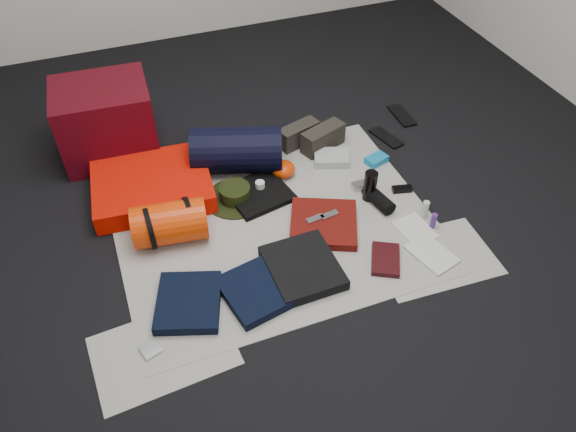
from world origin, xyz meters
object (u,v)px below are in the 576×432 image
object	(u,v)px
navy_duffel	(237,150)
compact_camera	(360,186)
sleeping_pad	(152,185)
paperback_book	(386,259)
stuff_sack	(170,223)
water_bottle	(370,186)
red_cabinet	(106,121)

from	to	relation	value
navy_duffel	compact_camera	world-z (taller)	navy_duffel
sleeping_pad	navy_duffel	xyz separation A→B (m)	(0.50, 0.04, 0.07)
sleeping_pad	paperback_book	size ratio (longest dim) A/B	3.04
navy_duffel	compact_camera	xyz separation A→B (m)	(0.58, -0.41, -0.11)
stuff_sack	compact_camera	world-z (taller)	stuff_sack
navy_duffel	stuff_sack	bearing A→B (deg)	-120.29
compact_camera	paperback_book	distance (m)	0.55
compact_camera	paperback_book	world-z (taller)	compact_camera
compact_camera	stuff_sack	bearing A→B (deg)	-179.60
water_bottle	compact_camera	size ratio (longest dim) A/B	2.02
red_cabinet	sleeping_pad	bearing A→B (deg)	-68.85
stuff_sack	water_bottle	size ratio (longest dim) A/B	2.04
sleeping_pad	water_bottle	world-z (taller)	water_bottle
water_bottle	paperback_book	distance (m)	0.47
red_cabinet	navy_duffel	bearing A→B (deg)	-29.96
sleeping_pad	paperback_book	xyz separation A→B (m)	(0.96, -0.90, -0.04)
red_cabinet	sleeping_pad	size ratio (longest dim) A/B	0.84
navy_duffel	sleeping_pad	bearing A→B (deg)	-156.69
water_bottle	paperback_book	size ratio (longest dim) A/B	0.86
sleeping_pad	paperback_book	distance (m)	1.31
sleeping_pad	stuff_sack	xyz separation A→B (m)	(0.02, -0.37, 0.05)
red_cabinet	stuff_sack	world-z (taller)	red_cabinet
sleeping_pad	navy_duffel	size ratio (longest dim) A/B	1.24
sleeping_pad	navy_duffel	distance (m)	0.50
water_bottle	paperback_book	world-z (taller)	water_bottle
sleeping_pad	stuff_sack	distance (m)	0.38
stuff_sack	navy_duffel	world-z (taller)	navy_duffel
navy_duffel	water_bottle	world-z (taller)	navy_duffel
red_cabinet	navy_duffel	world-z (taller)	red_cabinet
navy_duffel	water_bottle	size ratio (longest dim) A/B	2.84
stuff_sack	paperback_book	world-z (taller)	stuff_sack
navy_duffel	paperback_book	xyz separation A→B (m)	(0.46, -0.94, -0.12)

